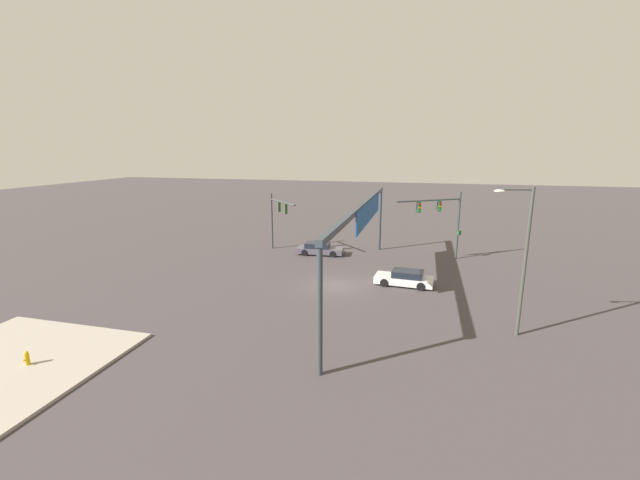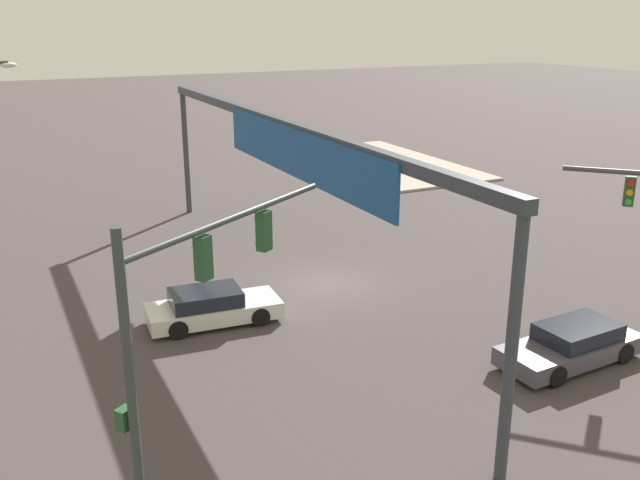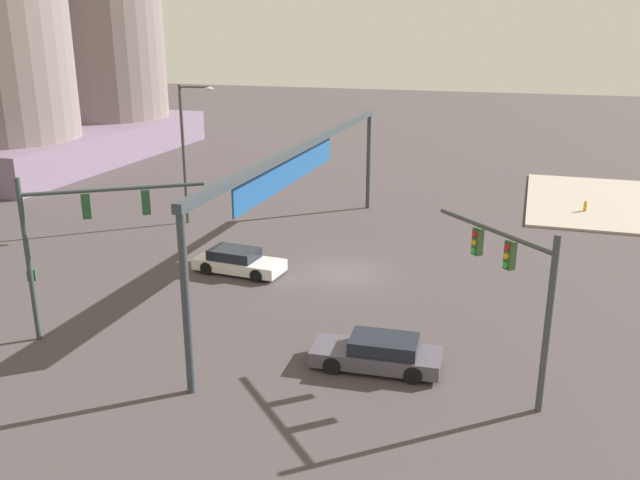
% 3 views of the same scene
% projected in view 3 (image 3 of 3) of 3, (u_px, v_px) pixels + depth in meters
% --- Properties ---
extents(ground_plane, '(202.06, 202.06, 0.00)m').
position_uv_depth(ground_plane, '(345.00, 273.00, 33.44)').
color(ground_plane, '#423B3D').
extents(sidewalk_corner, '(15.38, 9.72, 0.15)m').
position_uv_depth(sidewalk_corner, '(600.00, 202.00, 46.68)').
color(sidewalk_corner, '#A5998C').
rests_on(sidewalk_corner, ground).
extents(traffic_signal_near_corner, '(3.92, 5.99, 6.50)m').
position_uv_depth(traffic_signal_near_corner, '(75.00, 228.00, 25.49)').
color(traffic_signal_near_corner, '#303C3B').
rests_on(traffic_signal_near_corner, ground).
extents(traffic_signal_opposite_side, '(4.15, 4.06, 5.92)m').
position_uv_depth(traffic_signal_opposite_side, '(517.00, 279.00, 21.44)').
color(traffic_signal_opposite_side, '#3C4040').
rests_on(traffic_signal_opposite_side, ground).
extents(streetlamp_curved_arm, '(0.66, 2.13, 8.51)m').
position_uv_depth(streetlamp_curved_arm, '(187.00, 146.00, 40.50)').
color(streetlamp_curved_arm, '#3F423B').
rests_on(streetlamp_curved_arm, ground).
extents(overhead_sign_gantry, '(25.56, 0.43, 6.59)m').
position_uv_depth(overhead_sign_gantry, '(304.00, 161.00, 31.75)').
color(overhead_sign_gantry, '#313A41').
rests_on(overhead_sign_gantry, ground).
extents(sedan_car_approaching, '(2.16, 4.60, 1.21)m').
position_uv_depth(sedan_car_approaching, '(238.00, 261.00, 33.33)').
color(sedan_car_approaching, silver).
rests_on(sedan_car_approaching, ground).
extents(sedan_car_waiting_far, '(2.08, 4.72, 1.21)m').
position_uv_depth(sedan_car_waiting_far, '(378.00, 353.00, 23.96)').
color(sedan_car_waiting_far, '#4C4854').
rests_on(sedan_car_waiting_far, ground).
extents(fire_hydrant_on_curb, '(0.33, 0.22, 0.71)m').
position_uv_depth(fire_hydrant_on_curb, '(585.00, 206.00, 43.94)').
color(fire_hydrant_on_curb, gold).
rests_on(fire_hydrant_on_curb, sidewalk_corner).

